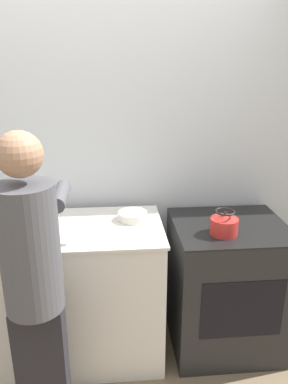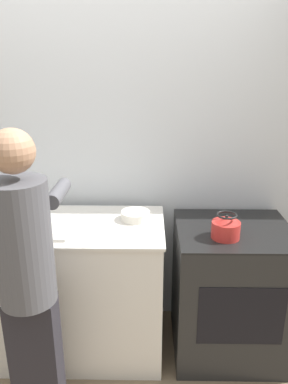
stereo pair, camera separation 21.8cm
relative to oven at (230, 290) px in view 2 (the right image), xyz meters
name	(u,v)px [view 2 (the right image)]	position (x,y,z in m)	size (l,w,h in m)	color
ground_plane	(97,380)	(-0.87, -0.33, -0.45)	(12.00, 12.00, 0.00)	#7A664C
wall_back	(103,153)	(-0.87, 0.39, 0.85)	(8.00, 0.05, 2.60)	silver
counter	(39,288)	(-1.29, -0.01, 0.02)	(1.67, 0.65, 0.94)	silver
oven	(230,290)	(0.00, 0.00, 0.00)	(0.73, 0.66, 0.91)	black
person	(27,274)	(-1.15, -0.55, 0.45)	(0.32, 0.56, 1.64)	#232127
cutting_board	(38,232)	(-1.21, -0.16, 0.49)	(0.37, 0.22, 0.02)	silver
knife	(35,229)	(-1.23, -0.13, 0.51)	(0.19, 0.06, 0.01)	silver
kettle	(226,228)	(-0.09, -0.13, 0.52)	(0.17, 0.17, 0.15)	red
bowl_mixing	(136,216)	(-0.63, 0.06, 0.51)	(0.19, 0.19, 0.06)	silver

